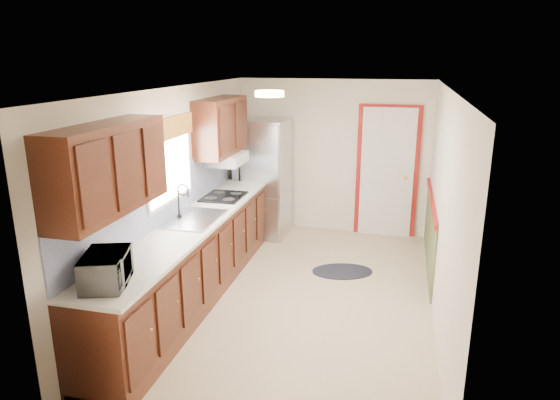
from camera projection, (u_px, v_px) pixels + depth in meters
The scene contains 8 objects.
room_shell at pixel (301, 200), 5.52m from camera, with size 3.20×5.20×2.52m.
kitchen_run at pixel (188, 232), 5.64m from camera, with size 0.63×4.00×2.20m.
back_wall_trim at pixel (396, 184), 7.44m from camera, with size 1.12×2.30×2.08m.
ceiling_fixture at pixel (269, 94), 5.08m from camera, with size 0.30×0.30×0.06m, color #FFD88C.
microwave at pixel (106, 266), 4.00m from camera, with size 0.49×0.27×0.33m, color white.
refrigerator at pixel (263, 178), 7.75m from camera, with size 0.78×0.77×1.82m.
rug at pixel (342, 271), 6.56m from camera, with size 0.79×0.51×0.01m, color black.
cooktop at pixel (224, 197), 6.56m from camera, with size 0.50×0.60×0.02m, color black.
Camera 1 is at (1.05, -5.20, 2.73)m, focal length 32.00 mm.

